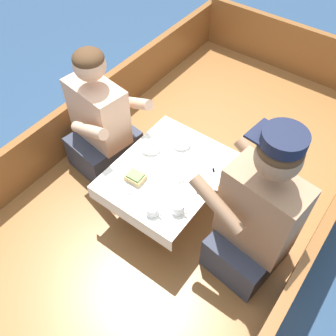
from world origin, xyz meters
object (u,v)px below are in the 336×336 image
(person_port, at_px, (101,124))
(person_starboard, at_px, (257,219))
(sandwich, at_px, (135,177))
(coffee_cup_starboard, at_px, (178,207))
(coffee_cup_port, at_px, (153,209))

(person_port, height_order, person_starboard, person_starboard)
(person_starboard, bearing_deg, sandwich, 18.98)
(coffee_cup_starboard, bearing_deg, sandwich, 175.65)
(person_port, height_order, coffee_cup_port, person_port)
(coffee_cup_port, bearing_deg, sandwich, 152.03)
(sandwich, distance_m, coffee_cup_starboard, 0.33)
(coffee_cup_port, height_order, coffee_cup_starboard, coffee_cup_starboard)
(person_starboard, height_order, coffee_cup_port, person_starboard)
(person_starboard, distance_m, sandwich, 0.73)
(person_port, relative_size, person_starboard, 0.88)
(person_port, distance_m, sandwich, 0.56)
(sandwich, height_order, coffee_cup_port, sandwich)
(person_starboard, height_order, coffee_cup_starboard, person_starboard)
(person_port, xyz_separation_m, sandwich, (0.50, -0.24, 0.03))
(coffee_cup_port, xyz_separation_m, coffee_cup_starboard, (0.11, 0.09, 0.00))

